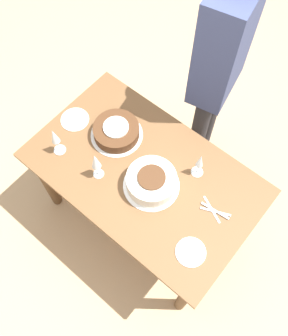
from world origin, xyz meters
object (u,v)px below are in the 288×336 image
object	(u,v)px
cake_center_white	(151,182)
person_cutting	(220,61)
wine_glass_near	(96,162)
cake_front_chocolate	(116,131)
wine_glass_far	(55,137)
wine_glass_extra	(200,162)

from	to	relation	value
cake_center_white	person_cutting	distance (m)	0.79
cake_center_white	person_cutting	bearing A→B (deg)	-81.51
wine_glass_near	person_cutting	size ratio (longest dim) A/B	0.13
cake_center_white	wine_glass_near	world-z (taller)	wine_glass_near
cake_center_white	wine_glass_near	distance (m)	0.32
cake_front_chocolate	wine_glass_near	bearing A→B (deg)	110.02
wine_glass_far	person_cutting	distance (m)	1.03
cake_center_white	wine_glass_far	world-z (taller)	wine_glass_far
cake_front_chocolate	wine_glass_extra	distance (m)	0.54
cake_center_white	cake_front_chocolate	size ratio (longest dim) A/B	1.01
cake_center_white	wine_glass_extra	world-z (taller)	wine_glass_extra
wine_glass_near	wine_glass_extra	size ratio (longest dim) A/B	1.15
wine_glass_near	wine_glass_far	world-z (taller)	wine_glass_near
person_cutting	cake_center_white	bearing A→B (deg)	-3.50
wine_glass_near	wine_glass_extra	xyz separation A→B (m)	(-0.42, -0.37, -0.03)
cake_center_white	wine_glass_extra	bearing A→B (deg)	-122.30
wine_glass_extra	wine_glass_near	bearing A→B (deg)	41.26
cake_center_white	person_cutting	size ratio (longest dim) A/B	0.18
cake_front_chocolate	wine_glass_extra	world-z (taller)	wine_glass_extra
cake_center_white	cake_front_chocolate	distance (m)	0.39
wine_glass_near	wine_glass_extra	world-z (taller)	wine_glass_near
wine_glass_far	wine_glass_extra	world-z (taller)	wine_glass_far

